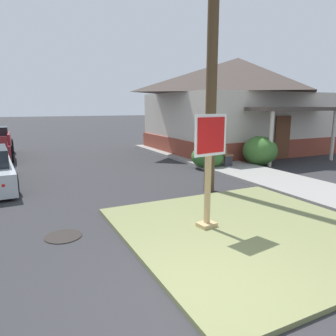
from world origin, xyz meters
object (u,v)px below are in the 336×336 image
street_bench (217,153)px  utility_pole (214,5)px  stop_sign (209,172)px  manhole_cover (63,236)px

street_bench → utility_pole: utility_pole is taller
utility_pole → stop_sign: bearing=-124.0°
manhole_cover → stop_sign: bearing=-19.7°
stop_sign → manhole_cover: (-2.69, 0.96, -1.22)m
manhole_cover → street_bench: (6.87, 4.68, 0.58)m
stop_sign → utility_pole: size_ratio=0.23×
stop_sign → utility_pole: (1.72, 2.55, 3.94)m
stop_sign → utility_pole: bearing=56.0°
manhole_cover → street_bench: street_bench is taller
stop_sign → manhole_cover: size_ratio=3.25×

